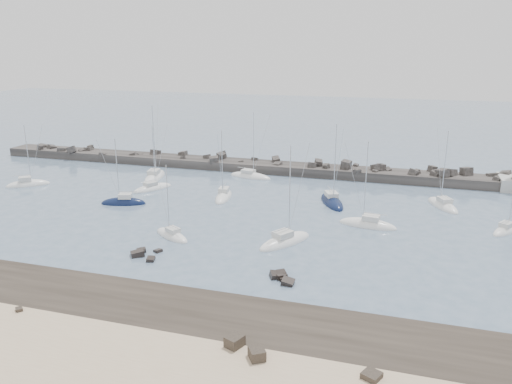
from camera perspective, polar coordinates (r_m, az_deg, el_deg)
ground at (r=71.22m, az=-5.89°, el=-4.82°), size 400.00×400.00×0.00m
sand_strip at (r=46.74m, az=-21.78°, el=-18.30°), size 140.00×14.00×1.00m
rock_shelf at (r=53.73m, az=-15.54°, el=-12.81°), size 140.00×12.00×1.99m
rock_cluster_near at (r=65.70m, az=-12.85°, el=-6.90°), size 4.14×4.14×1.22m
rock_cluster_far at (r=57.89m, az=2.97°, el=-9.85°), size 3.44×3.27×1.44m
breakwater at (r=107.51m, az=-1.64°, el=2.78°), size 115.00×7.07×5.03m
sailboat_0 at (r=104.31m, az=-24.61°, el=0.74°), size 7.66×6.79×12.66m
sailboat_1 at (r=102.29m, az=-11.49°, el=1.64°), size 4.77×10.25×15.58m
sailboat_2 at (r=86.90m, az=-14.90°, el=-1.23°), size 7.85×4.35×12.19m
sailboat_3 at (r=94.44m, az=-11.74°, el=0.38°), size 6.22×8.21×12.69m
sailboat_4 at (r=100.90m, az=-0.66°, el=1.76°), size 9.43×4.42×14.19m
sailboat_5 at (r=70.86m, az=-9.59°, el=-4.97°), size 7.08×5.43×11.10m
sailboat_6 at (r=87.48m, az=-3.73°, el=-0.58°), size 3.75×8.44×13.07m
sailboat_7 at (r=67.85m, az=3.32°, el=-5.73°), size 7.16×9.23×14.46m
sailboat_8 at (r=85.38m, az=8.66°, el=-1.17°), size 6.42×9.62×14.72m
sailboat_9 at (r=75.74m, az=12.66°, el=-3.71°), size 8.89×3.84×13.68m
sailboat_10 at (r=88.23m, az=20.55°, el=-1.49°), size 6.18×8.85×13.57m
sailboat_11 at (r=80.36m, az=26.68°, el=-3.95°), size 5.50×6.84×10.90m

